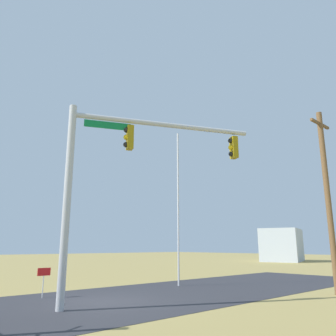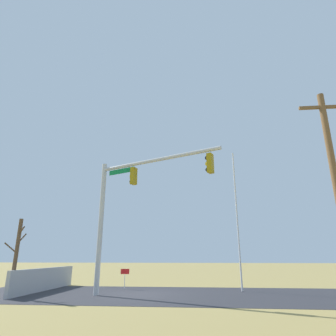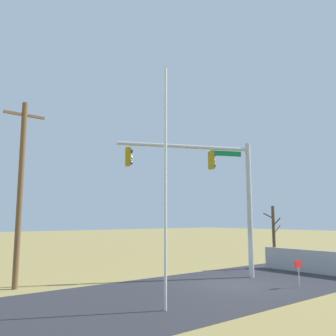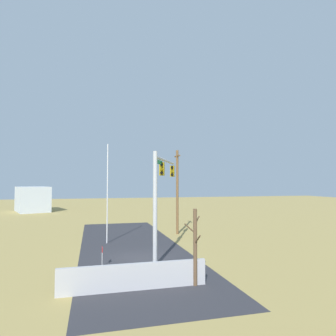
{
  "view_description": "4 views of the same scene",
  "coord_description": "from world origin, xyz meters",
  "px_view_note": "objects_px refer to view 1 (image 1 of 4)",
  "views": [
    {
      "loc": [
        7.71,
        12.09,
        2.13
      ],
      "look_at": [
        -0.75,
        2.78,
        5.03
      ],
      "focal_mm": 36.15,
      "sensor_mm": 36.0,
      "label": 1
    },
    {
      "loc": [
        -3.1,
        16.83,
        2.0
      ],
      "look_at": [
        -1.73,
        2.54,
        6.44
      ],
      "focal_mm": 30.6,
      "sensor_mm": 36.0,
      "label": 2
    },
    {
      "loc": [
        -13.77,
        -11.87,
        3.13
      ],
      "look_at": [
        -2.1,
        2.5,
        5.75
      ],
      "focal_mm": 38.43,
      "sensor_mm": 36.0,
      "label": 3
    },
    {
      "loc": [
        21.01,
        -3.2,
        5.33
      ],
      "look_at": [
        -2.0,
        2.72,
        6.47
      ],
      "focal_mm": 31.75,
      "sensor_mm": 36.0,
      "label": 4
    }
  ],
  "objects_px": {
    "open_sign": "(44,276)",
    "distant_building": "(282,245)",
    "flagpole": "(178,206)",
    "signal_mast": "(121,166)",
    "utility_pole": "(328,195)"
  },
  "relations": [
    {
      "from": "open_sign",
      "to": "distant_building",
      "type": "height_order",
      "value": "distant_building"
    },
    {
      "from": "signal_mast",
      "to": "open_sign",
      "type": "relative_size",
      "value": 6.02
    },
    {
      "from": "signal_mast",
      "to": "distant_building",
      "type": "distance_m",
      "value": 41.19
    },
    {
      "from": "utility_pole",
      "to": "distant_building",
      "type": "relative_size",
      "value": 1.15
    },
    {
      "from": "flagpole",
      "to": "open_sign",
      "type": "xyz_separation_m",
      "value": [
        7.3,
        -0.66,
        -3.46
      ]
    },
    {
      "from": "open_sign",
      "to": "distant_building",
      "type": "relative_size",
      "value": 0.16
    },
    {
      "from": "flagpole",
      "to": "utility_pole",
      "type": "bearing_deg",
      "value": 111.47
    },
    {
      "from": "flagpole",
      "to": "open_sign",
      "type": "bearing_deg",
      "value": -5.16
    },
    {
      "from": "flagpole",
      "to": "utility_pole",
      "type": "xyz_separation_m",
      "value": [
        -2.86,
        7.26,
        0.13
      ]
    },
    {
      "from": "flagpole",
      "to": "utility_pole",
      "type": "distance_m",
      "value": 7.8
    },
    {
      "from": "signal_mast",
      "to": "distant_building",
      "type": "relative_size",
      "value": 0.97
    },
    {
      "from": "flagpole",
      "to": "signal_mast",
      "type": "bearing_deg",
      "value": 28.38
    },
    {
      "from": "flagpole",
      "to": "distant_building",
      "type": "height_order",
      "value": "flagpole"
    },
    {
      "from": "signal_mast",
      "to": "distant_building",
      "type": "height_order",
      "value": "signal_mast"
    },
    {
      "from": "flagpole",
      "to": "open_sign",
      "type": "height_order",
      "value": "flagpole"
    }
  ]
}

